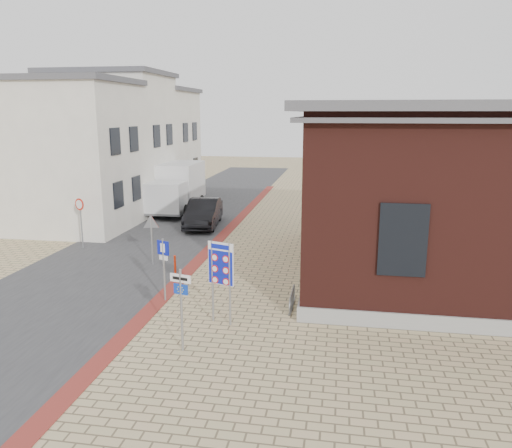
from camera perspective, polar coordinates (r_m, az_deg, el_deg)
The scene contains 16 objects.
ground at distance 15.74m, azimuth -6.54°, elevation -11.71°, with size 120.00×120.00×0.00m, color tan.
road_strip at distance 30.99m, azimuth -8.65°, elevation 0.47°, with size 7.00×60.00×0.02m, color #38383A.
curb_strip at distance 25.35m, azimuth -4.64°, elevation -2.15°, with size 0.60×40.00×0.02m, color maroon.
brick_building at distance 21.51m, azimuth 22.70°, elevation 3.69°, with size 13.00×13.00×6.80m.
townhouse_near at distance 29.94m, azimuth -20.87°, elevation 7.41°, with size 7.40×6.40×8.30m.
townhouse_mid at distance 35.21m, azimuth -15.98°, elevation 9.06°, with size 7.40×6.40×9.10m.
townhouse_far at distance 40.72m, azimuth -12.30°, elevation 9.12°, with size 7.40×6.40×8.30m.
bike_rack at distance 17.17m, azimuth 4.14°, elevation -8.58°, with size 0.08×1.80×0.60m.
sedan at distance 29.00m, azimuth -6.03°, elevation 1.28°, with size 1.67×4.80×1.58m, color black.
box_truck at distance 33.29m, azimuth -9.08°, elevation 4.15°, with size 2.69×6.13×3.19m.
border_sign at distance 15.37m, azimuth -4.04°, elevation -4.78°, with size 0.86×0.33×2.62m.
essen_sign at distance 13.83m, azimuth -8.56°, elevation -8.32°, with size 0.63×0.20×2.36m.
parking_sign at distance 17.54m, azimuth -10.52°, elevation -4.01°, with size 0.47×0.22×2.24m.
yield_sign at distance 21.81m, azimuth -11.89°, elevation -0.43°, with size 0.76×0.25×2.17m.
speed_sign at distance 25.43m, azimuth -19.41°, elevation 1.00°, with size 0.55×0.24×2.46m.
bollard at distance 20.02m, azimuth -9.23°, elevation -4.91°, with size 0.09×0.09×0.97m, color red.
Camera 1 is at (4.12, -13.74, 6.47)m, focal length 35.00 mm.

